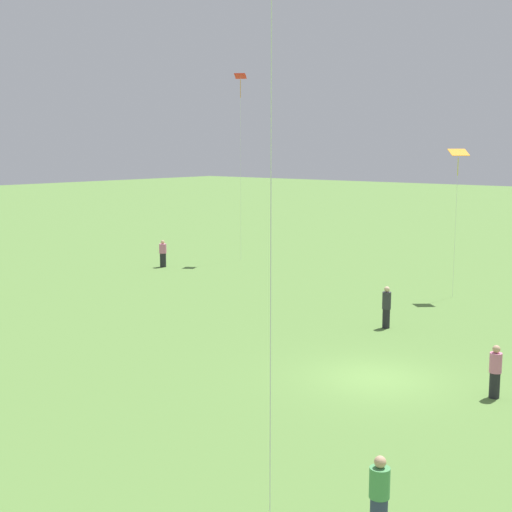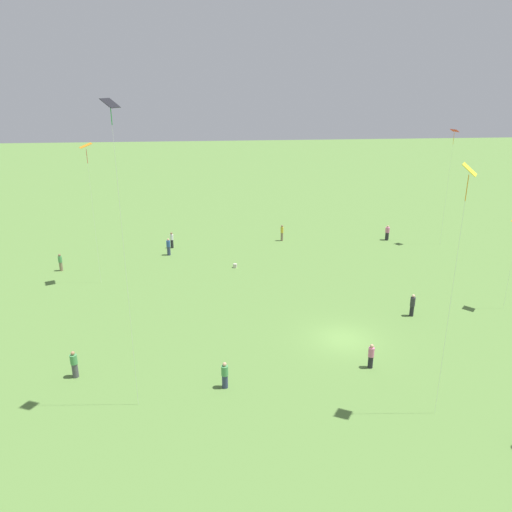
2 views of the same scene
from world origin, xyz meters
The scene contains 7 objects.
ground_plane centered at (0.00, 0.00, 0.00)m, with size 240.00×240.00×0.00m, color #5B843D.
person_3 centered at (-4.98, 8.53, 0.84)m, with size 0.57×0.57×1.70m.
person_5 centered at (21.89, -10.92, 0.85)m, with size 0.64×0.64×1.73m.
person_6 centered at (3.07, -6.17, 0.90)m, with size 0.50×0.50×1.80m.
person_7 centered at (-3.73, -0.71, 0.83)m, with size 0.44×0.44×1.66m.
kite_0 centered at (19.93, -16.32, 11.52)m, with size 0.99×0.98×12.40m.
kite_2 centered at (3.58, -13.98, 7.15)m, with size 1.24×1.23×7.54m.
Camera 1 is at (-11.41, 20.13, 7.62)m, focal length 50.00 mm.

